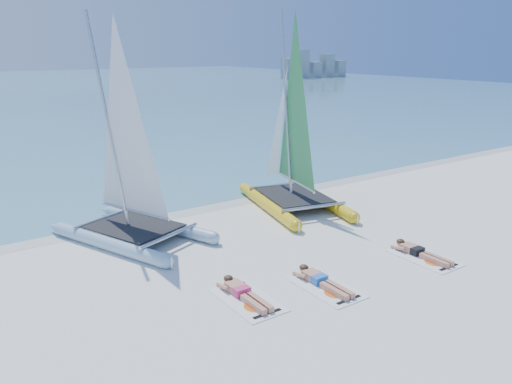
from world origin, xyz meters
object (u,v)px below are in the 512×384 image
at_px(sunbather_a, 243,292).
at_px(sunbather_c, 419,252).
at_px(towel_b, 326,287).
at_px(sunbather_b, 321,280).
at_px(catamaran_blue, 128,173).
at_px(catamaran_yellow, 289,143).
at_px(towel_c, 424,258).
at_px(towel_a, 247,300).

relative_size(sunbather_a, sunbather_c, 1.00).
height_order(towel_b, sunbather_c, sunbather_c).
distance_m(sunbather_b, sunbather_c, 3.32).
distance_m(catamaran_blue, catamaran_yellow, 5.93).
bearing_deg(sunbather_c, towel_c, -90.00).
height_order(sunbather_a, towel_b, sunbather_a).
height_order(towel_a, sunbather_a, sunbather_a).
relative_size(catamaran_yellow, towel_c, 3.75).
bearing_deg(catamaran_blue, towel_a, -103.59).
bearing_deg(sunbather_c, sunbather_a, 171.94).
distance_m(catamaran_yellow, sunbather_b, 6.79).
bearing_deg(catamaran_blue, sunbather_c, -65.23).
xyz_separation_m(catamaran_yellow, towel_a, (-5.18, -5.21, -2.18)).
xyz_separation_m(towel_a, sunbather_c, (5.16, -0.54, 0.11)).
bearing_deg(catamaran_yellow, towel_c, -77.26).
xyz_separation_m(towel_a, sunbather_a, (0.00, 0.19, 0.11)).
xyz_separation_m(catamaran_blue, catamaran_yellow, (5.92, 0.21, 0.22)).
relative_size(catamaran_yellow, sunbather_c, 4.02).
bearing_deg(sunbather_a, towel_a, -90.00).
distance_m(catamaran_blue, sunbather_c, 8.31).
xyz_separation_m(catamaran_blue, sunbather_c, (5.90, -5.54, -1.85)).
height_order(catamaran_blue, towel_a, catamaran_blue).
distance_m(towel_b, towel_c, 3.32).
xyz_separation_m(catamaran_yellow, towel_b, (-3.33, -5.74, -2.18)).
bearing_deg(sunbather_a, towel_b, -21.29).
bearing_deg(sunbather_c, towel_a, 174.04).
distance_m(catamaran_yellow, sunbather_a, 7.50).
distance_m(catamaran_blue, towel_c, 8.46).
bearing_deg(catamaran_yellow, towel_b, -107.21).
bearing_deg(towel_a, towel_b, -15.95).
bearing_deg(towel_c, towel_a, 171.94).
distance_m(catamaran_blue, towel_b, 6.42).
bearing_deg(catamaran_blue, catamaran_yellow, -20.03).
bearing_deg(towel_c, catamaran_blue, 135.83).
xyz_separation_m(towel_c, sunbather_c, (0.00, 0.19, 0.11)).
height_order(catamaran_yellow, sunbather_a, catamaran_yellow).
distance_m(sunbather_a, towel_c, 5.24).
xyz_separation_m(sunbather_a, sunbather_b, (1.85, -0.53, 0.00)).
height_order(sunbather_a, sunbather_c, same).
height_order(towel_a, sunbather_c, sunbather_c).
distance_m(towel_c, sunbather_c, 0.22).
height_order(catamaran_yellow, sunbather_c, catamaran_yellow).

